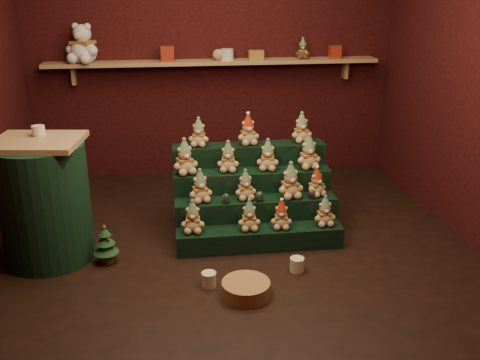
{
  "coord_description": "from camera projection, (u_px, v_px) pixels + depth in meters",
  "views": [
    {
      "loc": [
        -0.48,
        -3.98,
        2.13
      ],
      "look_at": [
        0.07,
        0.25,
        0.53
      ],
      "focal_mm": 40.0,
      "sensor_mm": 36.0,
      "label": 1
    }
  ],
  "objects": [
    {
      "name": "ground",
      "position": [
        235.0,
        250.0,
        4.5
      ],
      "size": [
        4.0,
        4.0,
        0.0
      ],
      "primitive_type": "plane",
      "color": "black",
      "rests_on": "ground"
    },
    {
      "name": "back_wall",
      "position": [
        213.0,
        51.0,
        5.91
      ],
      "size": [
        4.0,
        0.1,
        2.8
      ],
      "primitive_type": "cube",
      "color": "black",
      "rests_on": "ground"
    },
    {
      "name": "front_wall",
      "position": [
        297.0,
        178.0,
        2.1
      ],
      "size": [
        4.0,
        0.1,
        2.8
      ],
      "primitive_type": "cube",
      "color": "black",
      "rests_on": "ground"
    },
    {
      "name": "back_shelf",
      "position": [
        214.0,
        63.0,
        5.79
      ],
      "size": [
        3.6,
        0.26,
        0.24
      ],
      "color": "#A78153",
      "rests_on": "ground"
    },
    {
      "name": "riser_tier_front",
      "position": [
        260.0,
        238.0,
        4.5
      ],
      "size": [
        1.4,
        0.22,
        0.18
      ],
      "primitive_type": "cube",
      "color": "black",
      "rests_on": "ground"
    },
    {
      "name": "riser_tier_midfront",
      "position": [
        256.0,
        218.0,
        4.68
      ],
      "size": [
        1.4,
        0.22,
        0.36
      ],
      "primitive_type": "cube",
      "color": "black",
      "rests_on": "ground"
    },
    {
      "name": "riser_tier_midback",
      "position": [
        252.0,
        199.0,
        4.85
      ],
      "size": [
        1.4,
        0.22,
        0.54
      ],
      "primitive_type": "cube",
      "color": "black",
      "rests_on": "ground"
    },
    {
      "name": "riser_tier_back",
      "position": [
        249.0,
        181.0,
        5.02
      ],
      "size": [
        1.4,
        0.22,
        0.72
      ],
      "primitive_type": "cube",
      "color": "black",
      "rests_on": "ground"
    },
    {
      "name": "teddy_0",
      "position": [
        193.0,
        217.0,
        4.37
      ],
      "size": [
        0.21,
        0.2,
        0.27
      ],
      "primitive_type": null,
      "rotation": [
        0.0,
        0.0,
        -0.11
      ],
      "color": "tan",
      "rests_on": "riser_tier_front"
    },
    {
      "name": "teddy_1",
      "position": [
        249.0,
        215.0,
        4.41
      ],
      "size": [
        0.19,
        0.17,
        0.26
      ],
      "primitive_type": null,
      "rotation": [
        0.0,
        0.0,
        -0.03
      ],
      "color": "tan",
      "rests_on": "riser_tier_front"
    },
    {
      "name": "teddy_2",
      "position": [
        281.0,
        214.0,
        4.44
      ],
      "size": [
        0.2,
        0.18,
        0.25
      ],
      "primitive_type": null,
      "rotation": [
        0.0,
        0.0,
        -0.14
      ],
      "color": "tan",
      "rests_on": "riser_tier_front"
    },
    {
      "name": "teddy_3",
      "position": [
        325.0,
        211.0,
        4.5
      ],
      "size": [
        0.19,
        0.18,
        0.26
      ],
      "primitive_type": null,
      "rotation": [
        0.0,
        0.0,
        0.06
      ],
      "color": "tan",
      "rests_on": "riser_tier_front"
    },
    {
      "name": "teddy_4",
      "position": [
        200.0,
        186.0,
        4.51
      ],
      "size": [
        0.23,
        0.22,
        0.28
      ],
      "primitive_type": null,
      "rotation": [
        0.0,
        0.0,
        0.22
      ],
      "color": "tan",
      "rests_on": "riser_tier_midfront"
    },
    {
      "name": "teddy_5",
      "position": [
        245.0,
        185.0,
        4.57
      ],
      "size": [
        0.2,
        0.19,
        0.26
      ],
      "primitive_type": null,
      "rotation": [
        0.0,
        0.0,
        0.13
      ],
      "color": "tan",
      "rests_on": "riser_tier_midfront"
    },
    {
      "name": "teddy_6",
      "position": [
        290.0,
        181.0,
        4.59
      ],
      "size": [
        0.25,
        0.23,
        0.31
      ],
      "primitive_type": null,
      "rotation": [
        0.0,
        0.0,
        0.17
      ],
      "color": "tan",
      "rests_on": "riser_tier_midfront"
    },
    {
      "name": "teddy_7",
      "position": [
        317.0,
        182.0,
        4.65
      ],
      "size": [
        0.23,
        0.23,
        0.25
      ],
      "primitive_type": null,
      "rotation": [
        0.0,
        0.0,
        0.48
      ],
      "color": "tan",
      "rests_on": "riser_tier_midfront"
    },
    {
      "name": "teddy_8",
      "position": [
        185.0,
        157.0,
        4.63
      ],
      "size": [
        0.27,
        0.26,
        0.31
      ],
      "primitive_type": null,
      "rotation": [
        0.0,
        0.0,
        0.33
      ],
      "color": "tan",
      "rests_on": "riser_tier_midback"
    },
    {
      "name": "teddy_9",
      "position": [
        228.0,
        157.0,
        4.7
      ],
      "size": [
        0.22,
        0.2,
        0.27
      ],
      "primitive_type": null,
      "rotation": [
        0.0,
        0.0,
        -0.15
      ],
      "color": "tan",
      "rests_on": "riser_tier_midback"
    },
    {
      "name": "teddy_10",
      "position": [
        268.0,
        155.0,
        4.74
      ],
      "size": [
        0.23,
        0.21,
        0.27
      ],
      "primitive_type": null,
      "rotation": [
        0.0,
        0.0,
        -0.2
      ],
      "color": "tan",
      "rests_on": "riser_tier_midback"
    },
    {
      "name": "teddy_11",
      "position": [
        309.0,
        152.0,
        4.77
      ],
      "size": [
        0.24,
        0.22,
        0.3
      ],
      "primitive_type": null,
      "rotation": [
        0.0,
        0.0,
        0.12
      ],
      "color": "tan",
      "rests_on": "riser_tier_midback"
    },
    {
      "name": "teddy_12",
      "position": [
        199.0,
        132.0,
        4.8
      ],
      "size": [
        0.22,
        0.2,
        0.26
      ],
      "primitive_type": null,
      "rotation": [
        0.0,
        0.0,
        -0.24
      ],
      "color": "tan",
      "rests_on": "riser_tier_back"
    },
    {
      "name": "teddy_13",
      "position": [
        248.0,
        130.0,
        4.85
      ],
      "size": [
        0.22,
        0.21,
        0.28
      ],
      "primitive_type": null,
      "rotation": [
        0.0,
        0.0,
        0.16
      ],
      "color": "tan",
      "rests_on": "riser_tier_back"
    },
    {
      "name": "teddy_14",
      "position": [
        301.0,
        128.0,
        4.92
      ],
      "size": [
        0.21,
        0.2,
        0.27
      ],
      "primitive_type": null,
      "rotation": [
        0.0,
        0.0,
        0.13
      ],
      "color": "tan",
      "rests_on": "riser_tier_back"
    },
    {
      "name": "snow_globe_a",
      "position": [
        226.0,
        198.0,
        4.51
      ],
      "size": [
        0.06,
        0.06,
        0.09
      ],
      "color": "black",
      "rests_on": "riser_tier_midfront"
    },
    {
      "name": "snow_globe_b",
      "position": [
        260.0,
        196.0,
        4.55
      ],
      "size": [
        0.07,
        0.07,
        0.09
      ],
      "color": "black",
      "rests_on": "riser_tier_midfront"
    },
    {
      "name": "snow_globe_c",
      "position": [
        312.0,
        194.0,
        4.6
      ],
      "size": [
        0.06,
        0.06,
        0.08
      ],
      "color": "black",
      "rests_on": "riser_tier_midfront"
    },
    {
      "name": "side_table",
      "position": [
        45.0,
        201.0,
        4.21
      ],
      "size": [
        0.72,
        0.7,
        1.0
      ],
      "rotation": [
        0.0,
        0.0,
        -0.13
      ],
      "color": "#A78153",
      "rests_on": "ground"
    },
    {
      "name": "table_ornament",
      "position": [
        38.0,
        131.0,
        4.12
      ],
      "size": [
        0.1,
        0.1,
        0.08
      ],
      "primitive_type": "cylinder",
      "color": "beige",
      "rests_on": "side_table"
    },
    {
      "name": "mini_christmas_tree",
      "position": [
        106.0,
        244.0,
        4.25
      ],
      "size": [
        0.2,
        0.2,
        0.34
      ],
      "rotation": [
        0.0,
        0.0,
        0.39
      ],
      "color": "#4D341B",
      "rests_on": "ground"
    },
    {
      "name": "mug_left",
      "position": [
        209.0,
        279.0,
        3.95
      ],
      "size": [
        0.11,
        0.11,
        0.11
      ],
      "primitive_type": "cylinder",
      "color": "beige",
      "rests_on": "ground"
    },
    {
      "name": "mug_right",
      "position": [
        297.0,
        264.0,
        4.16
      ],
      "size": [
        0.11,
        0.11,
        0.11
      ],
      "primitive_type": "cylinder",
      "color": "beige",
      "rests_on": "ground"
    },
    {
      "name": "wicker_basket",
      "position": [
        246.0,
        289.0,
        3.83
      ],
      "size": [
        0.46,
        0.46,
        0.11
      ],
      "primitive_type": "cylinder",
      "rotation": [
        0.0,
        0.0,
        -0.43
      ],
      "color": "olive",
      "rests_on": "ground"
    },
    {
      "name": "white_bear",
      "position": [
        82.0,
        38.0,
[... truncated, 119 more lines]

